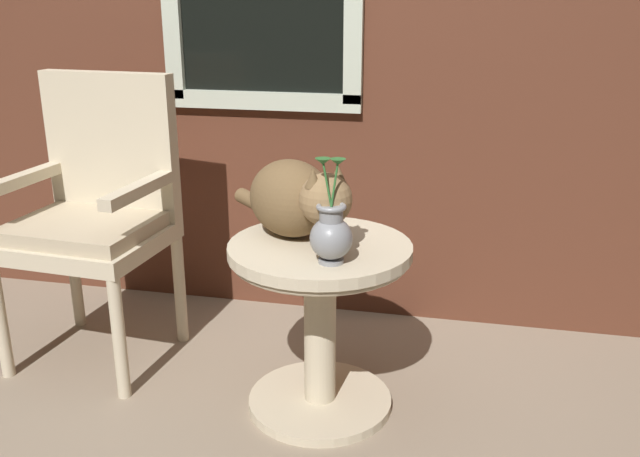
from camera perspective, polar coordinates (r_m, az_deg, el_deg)
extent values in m
plane|color=gray|center=(2.32, -6.95, -14.91)|extent=(6.00, 6.00, 0.00)
cube|color=beige|center=(2.78, -4.78, 10.49)|extent=(0.79, 0.03, 0.07)
cylinder|color=beige|center=(2.34, 0.00, -14.04)|extent=(0.47, 0.47, 0.03)
cylinder|color=beige|center=(2.20, 0.00, -8.26)|extent=(0.10, 0.10, 0.50)
cylinder|color=beige|center=(2.10, 0.00, -1.75)|extent=(0.56, 0.56, 0.03)
torus|color=beige|center=(2.11, 0.00, -2.45)|extent=(0.54, 0.54, 0.02)
cylinder|color=beige|center=(2.64, -24.92, -6.91)|extent=(0.04, 0.04, 0.43)
cylinder|color=beige|center=(2.37, -16.28, -8.76)|extent=(0.04, 0.04, 0.43)
cylinder|color=beige|center=(2.94, -19.63, -3.70)|extent=(0.04, 0.04, 0.43)
cylinder|color=beige|center=(2.70, -11.52, -4.95)|extent=(0.04, 0.04, 0.43)
cube|color=beige|center=(2.56, -18.69, -0.99)|extent=(0.55, 0.50, 0.06)
cube|color=#BBA98B|center=(2.55, -18.81, 0.17)|extent=(0.50, 0.46, 0.05)
cube|color=beige|center=(2.65, -16.87, 6.51)|extent=(0.51, 0.10, 0.54)
cube|color=beige|center=(2.64, -23.27, 3.81)|extent=(0.08, 0.43, 0.04)
cube|color=beige|center=(2.38, -14.64, 3.21)|extent=(0.08, 0.43, 0.04)
ellipsoid|color=brown|center=(2.14, -2.43, 2.53)|extent=(0.38, 0.38, 0.24)
sphere|color=olive|center=(1.97, 0.47, 2.42)|extent=(0.15, 0.15, 0.15)
cone|color=brown|center=(1.93, -0.57, 4.20)|extent=(0.05, 0.05, 0.05)
cone|color=brown|center=(1.98, 1.50, 4.55)|extent=(0.05, 0.05, 0.05)
cylinder|color=brown|center=(2.33, -5.10, 2.01)|extent=(0.23, 0.22, 0.05)
cylinder|color=gray|center=(1.95, 0.92, -2.66)|extent=(0.07, 0.07, 0.01)
ellipsoid|color=gray|center=(1.92, 0.93, -0.81)|extent=(0.12, 0.12, 0.12)
cylinder|color=gray|center=(1.90, 0.94, 1.14)|extent=(0.07, 0.07, 0.05)
torus|color=gray|center=(1.89, 0.94, 1.80)|extent=(0.08, 0.08, 0.01)
cylinder|color=#2D662D|center=(1.89, 1.22, 3.66)|extent=(0.02, 0.03, 0.12)
cone|color=#2D662D|center=(1.88, 1.50, 5.52)|extent=(0.04, 0.04, 0.02)
cylinder|color=#2D662D|center=(1.89, 0.59, 3.68)|extent=(0.03, 0.02, 0.12)
cone|color=#2D662D|center=(1.88, 0.24, 5.56)|extent=(0.04, 0.04, 0.02)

